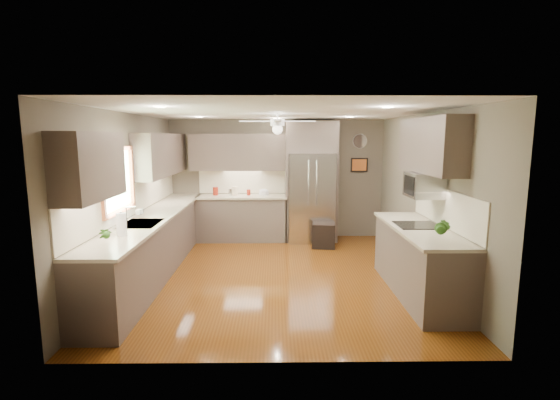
{
  "coord_description": "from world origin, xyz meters",
  "views": [
    {
      "loc": [
        -0.04,
        -6.1,
        2.15
      ],
      "look_at": [
        0.04,
        0.6,
        1.09
      ],
      "focal_mm": 26.0,
      "sensor_mm": 36.0,
      "label": 1
    }
  ],
  "objects_px": {
    "canister_c": "(235,191)",
    "stool": "(324,235)",
    "bowl": "(264,194)",
    "paper_towel": "(121,224)",
    "canister_d": "(249,192)",
    "potted_plant_right": "(443,228)",
    "soap_bottle": "(140,211)",
    "refrigerator": "(311,184)",
    "canister_b": "(231,192)",
    "microwave": "(424,185)",
    "potted_plant_left": "(104,234)"
  },
  "relations": [
    {
      "from": "potted_plant_right",
      "to": "microwave",
      "type": "distance_m",
      "value": 1.08
    },
    {
      "from": "soap_bottle",
      "to": "microwave",
      "type": "height_order",
      "value": "microwave"
    },
    {
      "from": "microwave",
      "to": "canister_c",
      "type": "bearing_deg",
      "value": 136.52
    },
    {
      "from": "bowl",
      "to": "stool",
      "type": "xyz_separation_m",
      "value": [
        1.19,
        -0.59,
        -0.73
      ]
    },
    {
      "from": "paper_towel",
      "to": "bowl",
      "type": "bearing_deg",
      "value": 64.21
    },
    {
      "from": "canister_b",
      "to": "refrigerator",
      "type": "xyz_separation_m",
      "value": [
        1.66,
        -0.06,
        0.18
      ]
    },
    {
      "from": "bowl",
      "to": "stool",
      "type": "relative_size",
      "value": 0.42
    },
    {
      "from": "potted_plant_left",
      "to": "microwave",
      "type": "bearing_deg",
      "value": 15.78
    },
    {
      "from": "canister_b",
      "to": "stool",
      "type": "relative_size",
      "value": 0.27
    },
    {
      "from": "potted_plant_left",
      "to": "refrigerator",
      "type": "relative_size",
      "value": 0.11
    },
    {
      "from": "soap_bottle",
      "to": "microwave",
      "type": "xyz_separation_m",
      "value": [
        4.11,
        -0.5,
        0.45
      ]
    },
    {
      "from": "canister_b",
      "to": "stool",
      "type": "height_order",
      "value": "canister_b"
    },
    {
      "from": "canister_b",
      "to": "microwave",
      "type": "relative_size",
      "value": 0.24
    },
    {
      "from": "canister_c",
      "to": "paper_towel",
      "type": "relative_size",
      "value": 0.64
    },
    {
      "from": "canister_d",
      "to": "stool",
      "type": "distance_m",
      "value": 1.79
    },
    {
      "from": "potted_plant_right",
      "to": "bowl",
      "type": "distance_m",
      "value": 4.35
    },
    {
      "from": "microwave",
      "to": "canister_b",
      "type": "bearing_deg",
      "value": 137.21
    },
    {
      "from": "canister_c",
      "to": "potted_plant_right",
      "type": "distance_m",
      "value": 4.67
    },
    {
      "from": "canister_b",
      "to": "paper_towel",
      "type": "height_order",
      "value": "paper_towel"
    },
    {
      "from": "canister_c",
      "to": "canister_d",
      "type": "xyz_separation_m",
      "value": [
        0.29,
        0.03,
        -0.03
      ]
    },
    {
      "from": "canister_b",
      "to": "canister_c",
      "type": "distance_m",
      "value": 0.09
    },
    {
      "from": "soap_bottle",
      "to": "potted_plant_right",
      "type": "height_order",
      "value": "potted_plant_right"
    },
    {
      "from": "potted_plant_left",
      "to": "microwave",
      "type": "height_order",
      "value": "microwave"
    },
    {
      "from": "canister_c",
      "to": "potted_plant_right",
      "type": "relative_size",
      "value": 0.6
    },
    {
      "from": "potted_plant_right",
      "to": "stool",
      "type": "height_order",
      "value": "potted_plant_right"
    },
    {
      "from": "soap_bottle",
      "to": "potted_plant_left",
      "type": "distance_m",
      "value": 1.63
    },
    {
      "from": "microwave",
      "to": "stool",
      "type": "relative_size",
      "value": 1.11
    },
    {
      "from": "canister_c",
      "to": "stool",
      "type": "height_order",
      "value": "canister_c"
    },
    {
      "from": "canister_d",
      "to": "stool",
      "type": "bearing_deg",
      "value": -22.17
    },
    {
      "from": "canister_d",
      "to": "potted_plant_left",
      "type": "xyz_separation_m",
      "value": [
        -1.36,
        -3.91,
        0.07
      ]
    },
    {
      "from": "bowl",
      "to": "paper_towel",
      "type": "distance_m",
      "value": 3.8
    },
    {
      "from": "potted_plant_left",
      "to": "potted_plant_right",
      "type": "bearing_deg",
      "value": 1.78
    },
    {
      "from": "canister_b",
      "to": "paper_towel",
      "type": "xyz_separation_m",
      "value": [
        -0.97,
        -3.43,
        0.07
      ]
    },
    {
      "from": "bowl",
      "to": "microwave",
      "type": "bearing_deg",
      "value": -50.17
    },
    {
      "from": "canister_b",
      "to": "canister_c",
      "type": "relative_size",
      "value": 0.69
    },
    {
      "from": "refrigerator",
      "to": "canister_c",
      "type": "bearing_deg",
      "value": 178.47
    },
    {
      "from": "refrigerator",
      "to": "canister_b",
      "type": "bearing_deg",
      "value": 178.09
    },
    {
      "from": "bowl",
      "to": "paper_towel",
      "type": "relative_size",
      "value": 0.69
    },
    {
      "from": "refrigerator",
      "to": "microwave",
      "type": "distance_m",
      "value": 3.03
    },
    {
      "from": "canister_b",
      "to": "potted_plant_left",
      "type": "distance_m",
      "value": 4.01
    },
    {
      "from": "potted_plant_left",
      "to": "paper_towel",
      "type": "xyz_separation_m",
      "value": [
        0.02,
        0.46,
        0.01
      ]
    },
    {
      "from": "canister_c",
      "to": "stool",
      "type": "bearing_deg",
      "value": -17.91
    },
    {
      "from": "microwave",
      "to": "stool",
      "type": "bearing_deg",
      "value": 117.16
    },
    {
      "from": "soap_bottle",
      "to": "refrigerator",
      "type": "bearing_deg",
      "value": 38.41
    },
    {
      "from": "canister_c",
      "to": "microwave",
      "type": "relative_size",
      "value": 0.35
    },
    {
      "from": "bowl",
      "to": "canister_b",
      "type": "bearing_deg",
      "value": 179.56
    },
    {
      "from": "potted_plant_right",
      "to": "stool",
      "type": "relative_size",
      "value": 0.65
    },
    {
      "from": "canister_d",
      "to": "soap_bottle",
      "type": "relative_size",
      "value": 0.7
    },
    {
      "from": "soap_bottle",
      "to": "paper_towel",
      "type": "distance_m",
      "value": 1.18
    },
    {
      "from": "potted_plant_left",
      "to": "refrigerator",
      "type": "distance_m",
      "value": 4.66
    }
  ]
}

